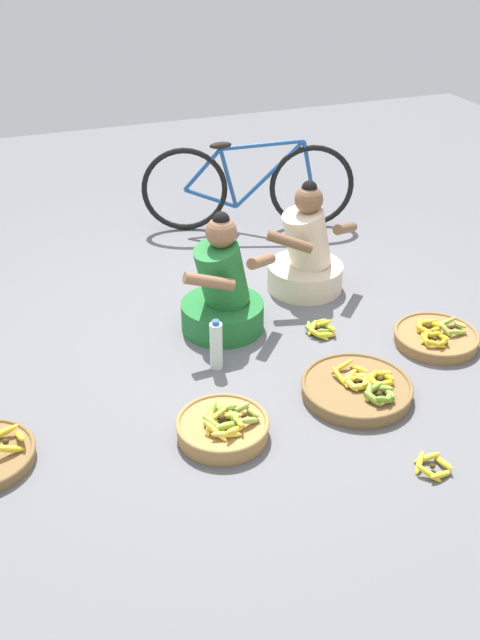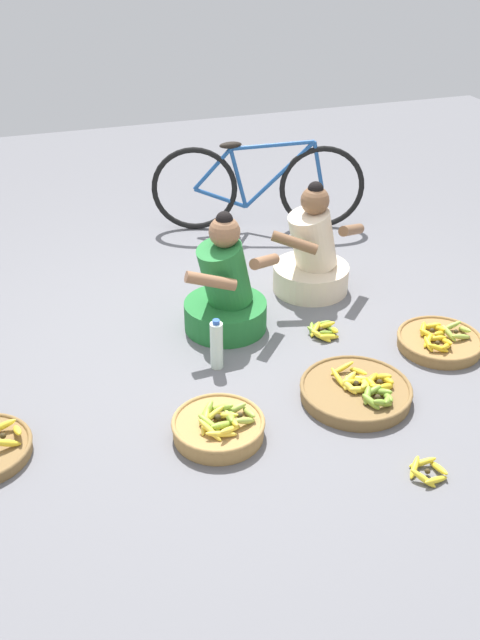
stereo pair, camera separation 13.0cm
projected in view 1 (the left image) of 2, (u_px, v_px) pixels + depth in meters
ground_plane at (228, 354)px, 4.32m from camera, size 10.00×10.00×0.00m
vendor_woman_front at (223, 293)px, 4.45m from camera, size 0.67×0.52×0.79m
vendor_woman_behind at (306, 256)px, 4.90m from camera, size 0.73×0.52×0.78m
bicycle_leaning at (248, 186)px, 5.74m from camera, size 1.65×0.53×0.73m
banana_basket_front_left at (436, 337)px, 4.40m from camera, size 0.51×0.51×0.14m
banana_basket_near_vendor at (223, 427)px, 3.64m from camera, size 0.48×0.48×0.17m
banana_basket_back_center at (358, 388)px, 3.94m from camera, size 0.61×0.61×0.14m
loose_bananas_mid_left at (320, 329)px, 4.51m from camera, size 0.20×0.23×0.09m
loose_bananas_back_left at (432, 466)px, 3.44m from camera, size 0.19×0.21×0.08m
water_bottle at (216, 345)px, 4.12m from camera, size 0.08×0.08×0.32m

